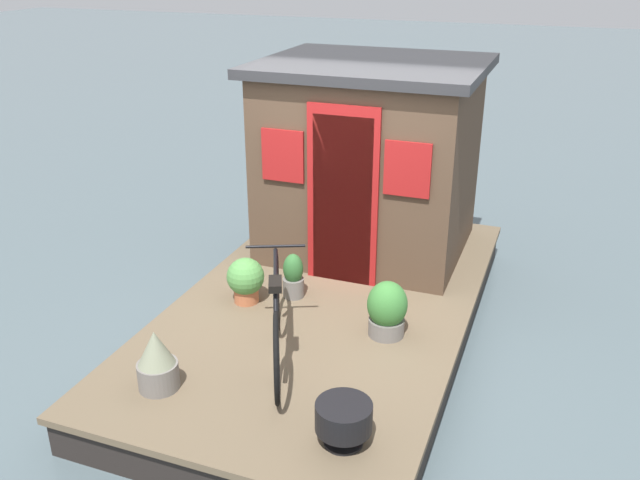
% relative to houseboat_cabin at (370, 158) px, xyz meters
% --- Properties ---
extents(ground_plane, '(60.00, 60.00, 0.00)m').
position_rel_houseboat_cabin_xyz_m(ground_plane, '(-1.33, 0.00, -1.42)').
color(ground_plane, '#4C5B60').
extents(houseboat_deck, '(4.88, 2.71, 0.38)m').
position_rel_houseboat_cabin_xyz_m(houseboat_deck, '(-1.33, 0.00, -1.23)').
color(houseboat_deck, brown).
rests_on(houseboat_deck, ground_plane).
extents(houseboat_cabin, '(1.99, 2.28, 2.07)m').
position_rel_houseboat_cabin_xyz_m(houseboat_cabin, '(0.00, 0.00, 0.00)').
color(houseboat_cabin, '#4C3828').
rests_on(houseboat_cabin, houseboat_deck).
extents(bicycle, '(1.60, 0.78, 0.83)m').
position_rel_houseboat_cabin_xyz_m(bicycle, '(-2.45, 0.03, -0.66)').
color(bicycle, black).
rests_on(bicycle, houseboat_deck).
extents(potted_plant_fern, '(0.32, 0.32, 0.50)m').
position_rel_houseboat_cabin_xyz_m(potted_plant_fern, '(-3.13, 0.72, -0.81)').
color(potted_plant_fern, slate).
rests_on(potted_plant_fern, houseboat_deck).
extents(potted_plant_succulent, '(0.35, 0.35, 0.51)m').
position_rel_houseboat_cabin_xyz_m(potted_plant_succulent, '(-1.76, -0.71, -0.79)').
color(potted_plant_succulent, slate).
rests_on(potted_plant_succulent, houseboat_deck).
extents(potted_plant_basil, '(0.21, 0.21, 0.45)m').
position_rel_houseboat_cabin_xyz_m(potted_plant_basil, '(-1.40, 0.33, -0.83)').
color(potted_plant_basil, slate).
rests_on(potted_plant_basil, houseboat_deck).
extents(potted_plant_mint, '(0.36, 0.36, 0.45)m').
position_rel_houseboat_cabin_xyz_m(potted_plant_mint, '(-1.65, 0.71, -0.80)').
color(potted_plant_mint, '#B2603D').
rests_on(potted_plant_mint, houseboat_deck).
extents(charcoal_grill, '(0.39, 0.39, 0.32)m').
position_rel_houseboat_cabin_xyz_m(charcoal_grill, '(-3.23, -0.81, -0.83)').
color(charcoal_grill, black).
rests_on(charcoal_grill, houseboat_deck).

